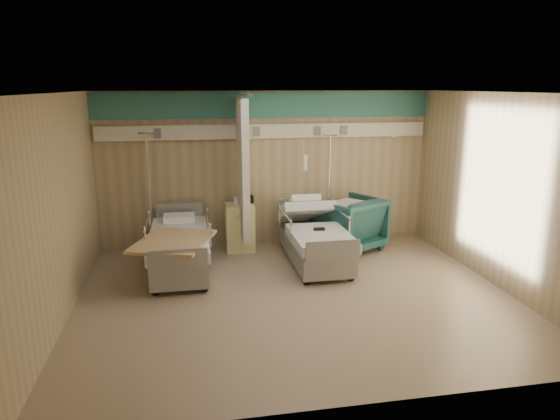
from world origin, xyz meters
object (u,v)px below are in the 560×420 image
object	(u,v)px
bedside_cabinet	(240,227)
iv_stand_left	(152,230)
visitor_armchair	(349,223)
bed_left	(180,253)
bed_right	(314,245)
iv_stand_right	(328,222)

from	to	relation	value
bedside_cabinet	iv_stand_left	xyz separation A→B (m)	(-1.53, 0.08, 0.01)
visitor_armchair	bed_left	bearing A→B (deg)	-16.37
visitor_armchair	iv_stand_left	world-z (taller)	iv_stand_left
bed_left	bedside_cabinet	bearing A→B (deg)	40.60
bed_right	bed_left	size ratio (longest dim) A/B	1.00
iv_stand_right	iv_stand_left	xyz separation A→B (m)	(-3.18, 0.03, 0.02)
bed_left	bedside_cabinet	size ratio (longest dim) A/B	2.54
bed_right	bed_left	distance (m)	2.20
bedside_cabinet	iv_stand_left	bearing A→B (deg)	177.01
bed_right	iv_stand_right	world-z (taller)	iv_stand_right
bedside_cabinet	bed_left	bearing A→B (deg)	-139.40
visitor_armchair	iv_stand_right	distance (m)	0.45
bed_right	bedside_cabinet	world-z (taller)	bedside_cabinet
bedside_cabinet	iv_stand_left	distance (m)	1.53
bedside_cabinet	visitor_armchair	size ratio (longest dim) A/B	0.80
bed_left	iv_stand_right	distance (m)	2.86
iv_stand_right	iv_stand_left	bearing A→B (deg)	179.42
iv_stand_right	visitor_armchair	bearing A→B (deg)	-51.24
bed_left	bedside_cabinet	xyz separation A→B (m)	(1.05, 0.90, 0.11)
iv_stand_left	bed_right	bearing A→B (deg)	-20.09
visitor_armchair	bedside_cabinet	bearing A→B (deg)	-36.59
iv_stand_right	iv_stand_left	world-z (taller)	iv_stand_left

